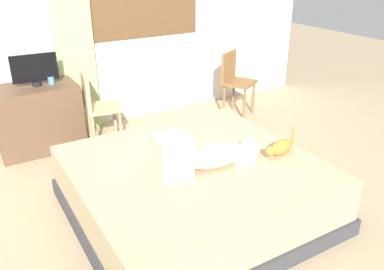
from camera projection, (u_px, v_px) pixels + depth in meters
name	position (u px, v px, depth m)	size (l,w,h in m)	color
ground_plane	(190.00, 208.00, 3.57)	(16.00, 16.00, 0.00)	tan
back_wall_with_window	(93.00, 9.00, 4.78)	(6.40, 0.14, 2.90)	silver
bed	(194.00, 188.00, 3.42)	(1.96, 1.89, 0.49)	#38383D
person_lying	(204.00, 155.00, 3.19)	(0.94, 0.31, 0.34)	#CCB299
cat	(280.00, 148.00, 3.42)	(0.36, 0.15, 0.21)	#C67A2D
desk	(38.00, 118.00, 4.52)	(0.90, 0.56, 0.74)	brown
tv_monitor	(35.00, 69.00, 4.31)	(0.48, 0.10, 0.35)	black
cup	(51.00, 80.00, 4.42)	(0.07, 0.07, 0.08)	teal
chair_by_desk	(96.00, 104.00, 4.52)	(0.43, 0.43, 0.86)	tan
chair_spare	(235.00, 78.00, 5.44)	(0.52, 0.52, 0.86)	brown
curtain_left	(73.00, 29.00, 4.64)	(0.44, 0.06, 2.51)	#ADCC75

